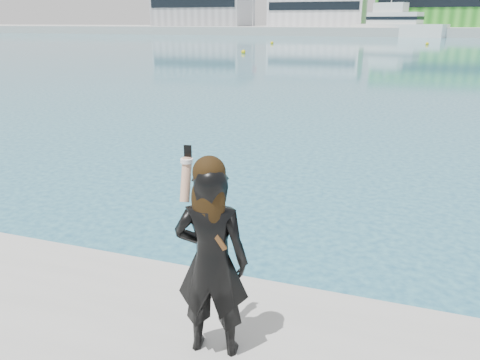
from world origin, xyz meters
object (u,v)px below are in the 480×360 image
(motor_yacht, at_px, (396,24))
(woman, at_px, (211,257))
(buoy_far, at_px, (272,44))
(buoy_extra, at_px, (243,53))
(buoy_near, at_px, (427,45))

(motor_yacht, relative_size, woman, 12.08)
(motor_yacht, bearing_deg, buoy_far, -93.03)
(buoy_far, height_order, woman, woman)
(buoy_extra, bearing_deg, woman, -71.55)
(woman, bearing_deg, buoy_extra, -80.77)
(buoy_near, xyz_separation_m, buoy_extra, (-20.05, -27.46, 0.00))
(motor_yacht, bearing_deg, buoy_extra, -83.44)
(buoy_near, relative_size, woman, 0.28)
(buoy_far, bearing_deg, buoy_extra, -82.64)
(woman, bearing_deg, buoy_far, -84.20)
(motor_yacht, relative_size, buoy_near, 42.50)
(buoy_far, distance_m, woman, 73.21)
(motor_yacht, relative_size, buoy_far, 42.50)
(buoy_near, xyz_separation_m, woman, (-4.01, -75.55, 1.69))
(motor_yacht, height_order, buoy_near, motor_yacht)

